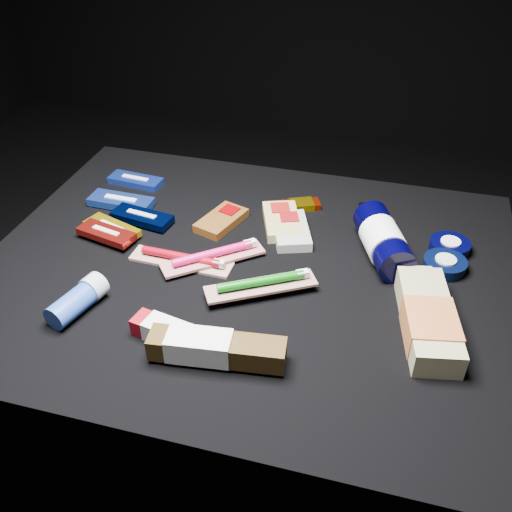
% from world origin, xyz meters
% --- Properties ---
extents(ground, '(3.00, 3.00, 0.00)m').
position_xyz_m(ground, '(0.00, 0.00, 0.00)').
color(ground, black).
rests_on(ground, ground).
extents(cloth_table, '(0.98, 0.78, 0.40)m').
position_xyz_m(cloth_table, '(0.00, 0.00, 0.20)').
color(cloth_table, black).
rests_on(cloth_table, ground).
extents(luna_bar_0, '(0.13, 0.06, 0.02)m').
position_xyz_m(luna_bar_0, '(-0.33, 0.23, 0.41)').
color(luna_bar_0, '#1E3DBD').
rests_on(luna_bar_0, cloth_table).
extents(luna_bar_1, '(0.14, 0.06, 0.02)m').
position_xyz_m(luna_bar_1, '(-0.32, 0.14, 0.41)').
color(luna_bar_1, blue).
rests_on(luna_bar_1, cloth_table).
extents(luna_bar_2, '(0.13, 0.07, 0.02)m').
position_xyz_m(luna_bar_2, '(-0.25, 0.09, 0.41)').
color(luna_bar_2, black).
rests_on(luna_bar_2, cloth_table).
extents(luna_bar_3, '(0.13, 0.08, 0.02)m').
position_xyz_m(luna_bar_3, '(-0.29, 0.03, 0.41)').
color(luna_bar_3, '#C8A70A').
rests_on(luna_bar_3, cloth_table).
extents(luna_bar_4, '(0.12, 0.07, 0.02)m').
position_xyz_m(luna_bar_4, '(-0.29, 0.01, 0.42)').
color(luna_bar_4, maroon).
rests_on(luna_bar_4, cloth_table).
extents(clif_bar_0, '(0.09, 0.13, 0.02)m').
position_xyz_m(clif_bar_0, '(-0.09, 0.13, 0.41)').
color(clif_bar_0, '#5D3512').
rests_on(clif_bar_0, cloth_table).
extents(clif_bar_1, '(0.10, 0.14, 0.02)m').
position_xyz_m(clif_bar_1, '(0.05, 0.13, 0.41)').
color(clif_bar_1, '#A1A19A').
rests_on(clif_bar_1, cloth_table).
extents(clif_bar_2, '(0.11, 0.14, 0.02)m').
position_xyz_m(clif_bar_2, '(0.03, 0.16, 0.41)').
color(clif_bar_2, tan).
rests_on(clif_bar_2, cloth_table).
extents(power_bar, '(0.12, 0.08, 0.01)m').
position_xyz_m(power_bar, '(0.04, 0.22, 0.41)').
color(power_bar, maroon).
rests_on(power_bar, cloth_table).
extents(lotion_bottle, '(0.13, 0.22, 0.07)m').
position_xyz_m(lotion_bottle, '(0.24, 0.10, 0.44)').
color(lotion_bottle, black).
rests_on(lotion_bottle, cloth_table).
extents(cream_tin_upper, '(0.08, 0.08, 0.02)m').
position_xyz_m(cream_tin_upper, '(0.36, 0.15, 0.41)').
color(cream_tin_upper, black).
rests_on(cream_tin_upper, cloth_table).
extents(cream_tin_lower, '(0.08, 0.08, 0.02)m').
position_xyz_m(cream_tin_lower, '(0.35, 0.09, 0.41)').
color(cream_tin_lower, black).
rests_on(cream_tin_lower, cloth_table).
extents(bodywash_bottle, '(0.11, 0.23, 0.05)m').
position_xyz_m(bodywash_bottle, '(0.33, -0.09, 0.42)').
color(bodywash_bottle, tan).
rests_on(bodywash_bottle, cloth_table).
extents(deodorant_stick, '(0.07, 0.12, 0.05)m').
position_xyz_m(deodorant_stick, '(-0.24, -0.19, 0.42)').
color(deodorant_stick, '#25459C').
rests_on(deodorant_stick, cloth_table).
extents(toothbrush_pack_0, '(0.20, 0.05, 0.02)m').
position_xyz_m(toothbrush_pack_0, '(-0.12, -0.02, 0.41)').
color(toothbrush_pack_0, '#B5AFA9').
rests_on(toothbrush_pack_0, cloth_table).
extents(toothbrush_pack_1, '(0.18, 0.16, 0.02)m').
position_xyz_m(toothbrush_pack_1, '(-0.06, -0.00, 0.41)').
color(toothbrush_pack_1, beige).
rests_on(toothbrush_pack_1, cloth_table).
extents(toothbrush_pack_2, '(0.19, 0.14, 0.02)m').
position_xyz_m(toothbrush_pack_2, '(0.05, -0.07, 0.42)').
color(toothbrush_pack_2, '#ADA7A2').
rests_on(toothbrush_pack_2, cloth_table).
extents(toothpaste_carton_red, '(0.17, 0.07, 0.03)m').
position_xyz_m(toothpaste_carton_red, '(-0.05, -0.22, 0.42)').
color(toothpaste_carton_red, maroon).
rests_on(toothpaste_carton_red, cloth_table).
extents(toothpaste_carton_green, '(0.21, 0.07, 0.04)m').
position_xyz_m(toothpaste_carton_green, '(0.01, -0.24, 0.43)').
color(toothpaste_carton_green, '#3C280E').
rests_on(toothpaste_carton_green, cloth_table).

